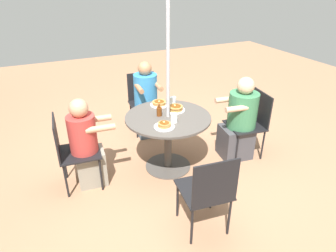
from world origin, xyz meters
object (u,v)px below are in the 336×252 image
diner_north (239,122)px  diner_east (146,102)px  patio_chair_west (208,190)px  patio_chair_east (143,98)px  pancake_plate_b (164,125)px  pancake_plate_c (176,108)px  syrup_bottle (159,111)px  diner_south (87,146)px  patio_table (168,128)px  patio_chair_north (251,120)px  drinking_glass_a (173,101)px  pancake_plate_a (159,103)px  coffee_cup (174,118)px  patio_chair_south (71,148)px

diner_north → diner_east: bearing=46.4°
patio_chair_west → patio_chair_east: bearing=90.5°
pancake_plate_b → pancake_plate_c: size_ratio=1.00×
patio_chair_west → syrup_bottle: (1.22, -0.03, 0.27)m
patio_chair_east → diner_south: diner_south is taller
patio_table → patio_chair_north: bearing=-98.0°
patio_table → diner_south: bearing=85.1°
pancake_plate_c → drinking_glass_a: bearing=-14.7°
pancake_plate_a → drinking_glass_a: drinking_glass_a is taller
pancake_plate_a → pancake_plate_b: 0.63m
diner_north → pancake_plate_a: 1.09m
patio_chair_north → patio_chair_east: (1.32, 1.05, 0.00)m
diner_east → diner_south: 1.40m
patio_chair_east → patio_chair_west: size_ratio=1.00×
patio_chair_east → coffee_cup: (-1.33, 0.10, 0.27)m
patio_chair_east → diner_east: 0.18m
diner_north → pancake_plate_b: (-0.11, 1.13, 0.25)m
patio_table → patio_chair_south: (0.10, 1.16, -0.06)m
diner_north → pancake_plate_b: 1.16m
patio_chair_west → drinking_glass_a: 1.51m
diner_east → pancake_plate_a: bearing=90.4°
coffee_cup → drinking_glass_a: size_ratio=0.97×
patio_table → diner_north: size_ratio=0.93×
diner_north → patio_chair_east: (1.30, 0.87, 0.01)m
diner_east → coffee_cup: 1.19m
diner_east → patio_chair_south: diner_east is taller
patio_chair_south → drinking_glass_a: (0.19, -1.36, 0.27)m
patio_table → patio_chair_east: (1.16, -0.10, -0.06)m
diner_east → syrup_bottle: 0.98m
pancake_plate_b → syrup_bottle: bearing=-12.3°
pancake_plate_a → patio_chair_south: bearing=102.1°
diner_north → pancake_plate_c: bearing=81.0°
diner_north → patio_chair_west: (-1.02, 1.10, 0.01)m
patio_table → coffee_cup: (-0.17, -0.00, 0.21)m
pancake_plate_c → syrup_bottle: 0.25m
patio_chair_east → syrup_bottle: patio_chair_east is taller
patio_chair_east → patio_chair_south: size_ratio=1.00×
diner_east → syrup_bottle: size_ratio=7.55×
patio_table → diner_north: 0.99m
pancake_plate_b → coffee_cup: (0.07, -0.16, 0.03)m
diner_north → pancake_plate_b: size_ratio=4.82×
patio_chair_north → drinking_glass_a: patio_chair_north is taller
patio_table → syrup_bottle: size_ratio=6.90×
syrup_bottle → coffee_cup: bearing=-158.4°
pancake_plate_c → diner_north: bearing=-107.0°
patio_chair_west → pancake_plate_a: bearing=90.1°
diner_north → patio_chair_south: size_ratio=1.26×
patio_chair_east → syrup_bottle: 1.15m
pancake_plate_a → syrup_bottle: bearing=157.1°
patio_chair_west → diner_north: bearing=48.9°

